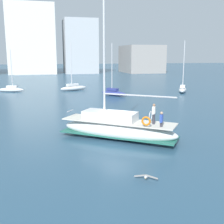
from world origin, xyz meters
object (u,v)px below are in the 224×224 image
Objects in this scene: moored_sloop_far at (11,89)px; moored_catamaran at (114,92)px; moored_sloop_near at (74,87)px; seagull at (146,177)px; main_sailboat at (117,128)px; moored_cutter_left at (183,89)px.

moored_catamaran is at bearing -28.67° from moored_sloop_far.
moored_sloop_near is 1.04× the size of moored_catamaran.
moored_sloop_far is 6.45× the size of seagull.
moored_sloop_near reaches higher than moored_sloop_far.
main_sailboat is 8.01m from seagull.
moored_cutter_left reaches higher than moored_catamaran.
seagull is at bearing -94.16° from main_sailboat.
seagull is (10.53, -41.13, -0.27)m from moored_sloop_far.
moored_cutter_left reaches higher than seagull.
moored_sloop_near is 1.16× the size of moored_sloop_far.
moored_catamaran is at bearing 76.24° from main_sailboat.
seagull is at bearing -120.76° from moored_cutter_left.
main_sailboat is 1.36× the size of moored_cutter_left.
moored_catamaran is at bearing -174.48° from moored_cutter_left.
moored_sloop_far is (-11.32, 0.68, -0.07)m from moored_sloop_near.
moored_sloop_near is 11.34m from moored_sloop_far.
main_sailboat reaches higher than moored_catamaran.
main_sailboat is 32.49m from moored_sloop_near.
moored_sloop_far is 0.89× the size of moored_catamaran.
moored_sloop_near is 0.97× the size of moored_cutter_left.
moored_catamaran is (5.85, 23.89, -0.33)m from main_sailboat.
main_sailboat reaches higher than moored_sloop_far.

